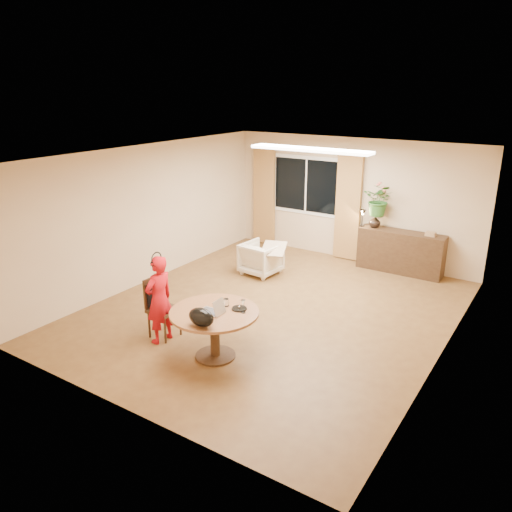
{
  "coord_description": "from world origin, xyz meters",
  "views": [
    {
      "loc": [
        3.95,
        -6.57,
        3.61
      ],
      "look_at": [
        -0.2,
        -0.2,
        1.0
      ],
      "focal_mm": 35.0,
      "sensor_mm": 36.0,
      "label": 1
    }
  ],
  "objects_px": {
    "dining_chair": "(164,308)",
    "armchair": "(261,258)",
    "sideboard": "(400,252)",
    "child": "(159,300)",
    "dining_table": "(214,321)"
  },
  "relations": [
    {
      "from": "dining_chair",
      "to": "armchair",
      "type": "xyz_separation_m",
      "value": [
        -0.21,
        3.03,
        -0.14
      ]
    },
    {
      "from": "dining_chair",
      "to": "sideboard",
      "type": "distance_m",
      "value": 5.1
    },
    {
      "from": "dining_chair",
      "to": "armchair",
      "type": "height_order",
      "value": "dining_chair"
    },
    {
      "from": "dining_chair",
      "to": "child",
      "type": "bearing_deg",
      "value": -67.11
    },
    {
      "from": "dining_table",
      "to": "armchair",
      "type": "relative_size",
      "value": 1.72
    },
    {
      "from": "dining_chair",
      "to": "armchair",
      "type": "relative_size",
      "value": 1.29
    },
    {
      "from": "dining_table",
      "to": "child",
      "type": "xyz_separation_m",
      "value": [
        -0.95,
        -0.07,
        0.12
      ]
    },
    {
      "from": "child",
      "to": "sideboard",
      "type": "bearing_deg",
      "value": 161.93
    },
    {
      "from": "child",
      "to": "dining_chair",
      "type": "bearing_deg",
      "value": -153.38
    },
    {
      "from": "armchair",
      "to": "sideboard",
      "type": "relative_size",
      "value": 0.42
    },
    {
      "from": "armchair",
      "to": "dining_table",
      "type": "bearing_deg",
      "value": 116.31
    },
    {
      "from": "sideboard",
      "to": "dining_table",
      "type": "bearing_deg",
      "value": -102.93
    },
    {
      "from": "dining_table",
      "to": "child",
      "type": "distance_m",
      "value": 0.96
    },
    {
      "from": "dining_chair",
      "to": "sideboard",
      "type": "bearing_deg",
      "value": 67.04
    },
    {
      "from": "child",
      "to": "armchair",
      "type": "xyz_separation_m",
      "value": [
        -0.26,
        3.16,
        -0.34
      ]
    }
  ]
}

